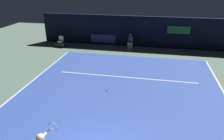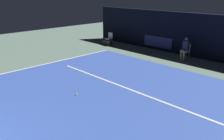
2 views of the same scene
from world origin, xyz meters
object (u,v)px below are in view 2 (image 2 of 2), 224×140
object	(u,v)px
tennis_ball	(76,94)
line_judge_on_chair	(185,48)
equipment_bag	(107,43)
courtside_chair_near	(109,38)

from	to	relation	value
tennis_ball	line_judge_on_chair	bearing A→B (deg)	87.82
equipment_bag	line_judge_on_chair	bearing A→B (deg)	14.28
courtside_chair_near	equipment_bag	world-z (taller)	courtside_chair_near
line_judge_on_chair	tennis_ball	bearing A→B (deg)	-92.18
courtside_chair_near	tennis_ball	distance (m)	9.23
line_judge_on_chair	courtside_chair_near	bearing A→B (deg)	-176.43
line_judge_on_chair	courtside_chair_near	distance (m)	6.03
courtside_chair_near	equipment_bag	xyz separation A→B (m)	(0.04, -0.27, -0.34)
courtside_chair_near	tennis_ball	size ratio (longest dim) A/B	12.94
tennis_ball	equipment_bag	world-z (taller)	equipment_bag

